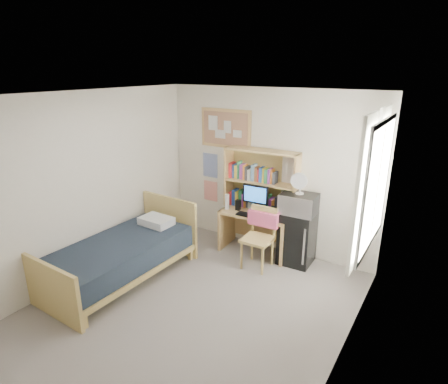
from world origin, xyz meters
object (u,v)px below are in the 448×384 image
Objects in this scene: desk_chair at (257,239)px; speaker_right at (273,212)px; bed at (121,261)px; bulletin_board at (226,129)px; desk at (256,232)px; monitor at (255,200)px; speaker_left at (238,205)px; microwave at (299,203)px; mini_fridge at (297,238)px; desk_fan at (300,184)px.

speaker_right is (0.06, 0.38, 0.32)m from desk_chair.
bulletin_board is at bearing 78.18° from bed.
desk_chair is (0.24, -0.42, 0.12)m from desk.
desk is 0.57m from monitor.
bulletin_board is at bearing 139.05° from speaker_left.
microwave is (0.68, 0.02, 0.62)m from desk.
desk is 2.14m from bed.
bulletin_board reaches higher than bed.
desk_chair reaches higher than speaker_right.
microwave is at bearing 2.55° from speaker_left.
bed is at bearing -135.05° from speaker_right.
speaker_right is (0.30, 0.01, -0.14)m from monitor.
bulletin_board is at bearing 159.85° from speaker_right.
microwave is (0.00, -0.02, 0.56)m from mini_fridge.
speaker_right is at bearing -172.70° from microwave.
bulletin_board is 0.46× the size of bed.
monitor is at bearing -180.00° from speaker_right.
mini_fridge is 1.61× the size of microwave.
bed is at bearing -128.22° from desk.
desk is at bearing -20.63° from bulletin_board.
speaker_right is (0.30, -0.04, 0.43)m from desk.
speaker_right reaches higher than mini_fridge.
desk_fan is (0.38, 0.06, 0.49)m from speaker_right.
speaker_left is 1.00× the size of speaker_right.
speaker_left is at bearing -38.09° from bulletin_board.
microwave is at bearing 0.00° from desk_fan.
bulletin_board is 1.83× the size of microwave.
bulletin_board is 0.84× the size of desk.
bed is (-1.92, -1.78, -0.13)m from mini_fridge.
speaker_left is (-0.98, -0.11, 0.37)m from mini_fridge.
desk_fan reaches higher than desk.
monitor is at bearing 122.38° from desk_chair.
desk_fan is (1.44, -0.27, -0.65)m from bulletin_board.
bulletin_board is 1.60m from desk_fan.
desk_fan is at bearing -1.36° from desk.
desk is 0.53m from speaker_left.
desk is 0.69m from mini_fridge.
desk_chair is 1.99m from bed.
bulletin_board is 5.55× the size of speaker_right.
microwave is at bearing -10.48° from bulletin_board.
bed is 12.16× the size of speaker_left.
desk_chair is 2.10× the size of monitor.
speaker_right is (0.60, 0.03, -0.00)m from speaker_left.
microwave reaches higher than speaker_right.
desk is 0.93m from microwave.
desk_chair is at bearing -59.52° from monitor.
bulletin_board is at bearing 156.51° from desk.
desk_fan is at bearing -10.48° from bulletin_board.
monitor is (0.00, -0.06, 0.57)m from desk.
mini_fridge is at bearing 0.32° from desk.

